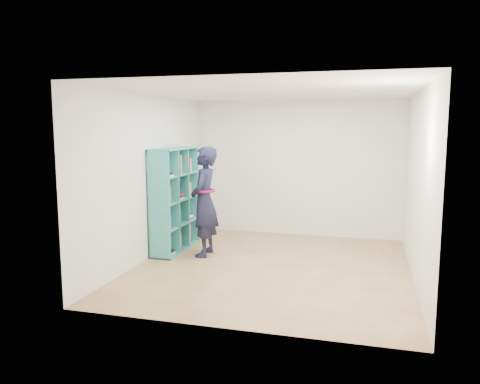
# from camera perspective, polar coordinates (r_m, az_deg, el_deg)

# --- Properties ---
(floor) EXTENTS (4.50, 4.50, 0.00)m
(floor) POSITION_cam_1_polar(r_m,az_deg,el_deg) (7.14, 3.91, -9.12)
(floor) COLOR brown
(floor) RESTS_ON ground
(ceiling) EXTENTS (4.50, 4.50, 0.00)m
(ceiling) POSITION_cam_1_polar(r_m,az_deg,el_deg) (6.84, 4.12, 12.17)
(ceiling) COLOR white
(ceiling) RESTS_ON wall_back
(wall_left) EXTENTS (0.02, 4.50, 2.60)m
(wall_left) POSITION_cam_1_polar(r_m,az_deg,el_deg) (7.53, -11.09, 1.75)
(wall_left) COLOR silver
(wall_left) RESTS_ON floor
(wall_right) EXTENTS (0.02, 4.50, 2.60)m
(wall_right) POSITION_cam_1_polar(r_m,az_deg,el_deg) (6.77, 20.84, 0.69)
(wall_right) COLOR silver
(wall_right) RESTS_ON floor
(wall_back) EXTENTS (4.00, 0.02, 2.60)m
(wall_back) POSITION_cam_1_polar(r_m,az_deg,el_deg) (9.08, 6.84, 2.89)
(wall_back) COLOR silver
(wall_back) RESTS_ON floor
(wall_front) EXTENTS (4.00, 0.02, 2.60)m
(wall_front) POSITION_cam_1_polar(r_m,az_deg,el_deg) (4.71, -1.44, -1.78)
(wall_front) COLOR silver
(wall_front) RESTS_ON floor
(bookshelf) EXTENTS (0.38, 1.31, 1.75)m
(bookshelf) POSITION_cam_1_polar(r_m,az_deg,el_deg) (8.01, -8.15, -0.95)
(bookshelf) COLOR teal
(bookshelf) RESTS_ON floor
(person) EXTENTS (0.47, 0.68, 1.78)m
(person) POSITION_cam_1_polar(r_m,az_deg,el_deg) (7.60, -4.38, -1.16)
(person) COLOR black
(person) RESTS_ON floor
(smartphone) EXTENTS (0.04, 0.10, 0.14)m
(smartphone) POSITION_cam_1_polar(r_m,az_deg,el_deg) (7.70, -5.22, -0.18)
(smartphone) COLOR silver
(smartphone) RESTS_ON person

